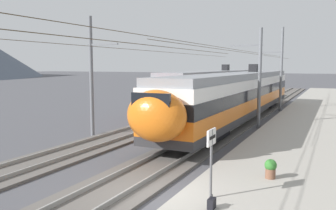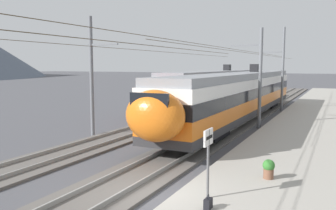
{
  "view_description": "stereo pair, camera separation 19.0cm",
  "coord_description": "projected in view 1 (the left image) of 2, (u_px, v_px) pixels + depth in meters",
  "views": [
    {
      "loc": [
        -9.79,
        -5.51,
        4.41
      ],
      "look_at": [
        9.48,
        3.86,
        1.98
      ],
      "focal_mm": 37.25,
      "sensor_mm": 36.0,
      "label": 1
    },
    {
      "loc": [
        -9.7,
        -5.68,
        4.41
      ],
      "look_at": [
        9.48,
        3.86,
        1.98
      ],
      "focal_mm": 37.25,
      "sensor_mm": 36.0,
      "label": 2
    }
  ],
  "objects": [
    {
      "name": "catenary_mast_mid",
      "position": [
        257.0,
        75.0,
        24.39
      ],
      "size": [
        45.5,
        2.27,
        7.01
      ],
      "color": "slate",
      "rests_on": "ground"
    },
    {
      "name": "potted_plant_by_shelter",
      "position": [
        271.0,
        168.0,
        12.76
      ],
      "size": [
        0.44,
        0.44,
        0.72
      ],
      "color": "brown",
      "rests_on": "platform_slab"
    },
    {
      "name": "ground_plane",
      "position": [
        148.0,
        198.0,
        11.64
      ],
      "size": [
        400.0,
        400.0,
        0.0
      ],
      "primitive_type": "plane",
      "color": "#4C4C51"
    },
    {
      "name": "track_far",
      "position": [
        13.0,
        171.0,
        14.41
      ],
      "size": [
        120.0,
        3.0,
        0.28
      ],
      "color": "#5B5651",
      "rests_on": "ground"
    },
    {
      "name": "track_near",
      "position": [
        114.0,
        190.0,
        12.22
      ],
      "size": [
        120.0,
        3.0,
        0.28
      ],
      "color": "#5B5651",
      "rests_on": "ground"
    },
    {
      "name": "train_near_platform",
      "position": [
        239.0,
        94.0,
        27.37
      ],
      "size": [
        29.53,
        3.01,
        4.27
      ],
      "color": "#2D2D30",
      "rests_on": "track_near"
    },
    {
      "name": "handbag_near_sign",
      "position": [
        212.0,
        203.0,
        10.07
      ],
      "size": [
        0.32,
        0.18,
        0.44
      ],
      "color": "black",
      "rests_on": "platform_slab"
    },
    {
      "name": "train_far_track",
      "position": [
        214.0,
        86.0,
        37.35
      ],
      "size": [
        25.93,
        3.04,
        4.27
      ],
      "color": "#2D2D30",
      "rests_on": "track_far"
    },
    {
      "name": "catenary_mast_far_side",
      "position": [
        93.0,
        74.0,
        21.54
      ],
      "size": [
        45.5,
        2.15,
        7.42
      ],
      "color": "slate",
      "rests_on": "ground"
    },
    {
      "name": "platform_sign",
      "position": [
        211.0,
        148.0,
        10.74
      ],
      "size": [
        0.7,
        0.08,
        2.18
      ],
      "color": "#59595B",
      "rests_on": "platform_slab"
    },
    {
      "name": "catenary_mast_east",
      "position": [
        280.0,
        68.0,
        33.51
      ],
      "size": [
        45.5,
        2.27,
        8.06
      ],
      "color": "slate",
      "rests_on": "ground"
    }
  ]
}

